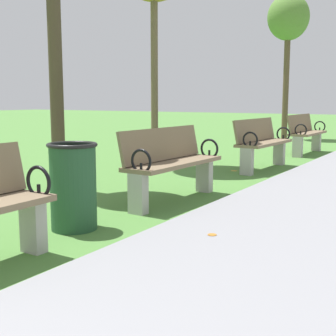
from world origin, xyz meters
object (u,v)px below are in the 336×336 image
object	(u,v)px
park_bench_5	(306,133)
park_bench_4	(262,142)
tree_4	(288,20)
trash_bin	(73,186)
park_bench_3	(171,162)

from	to	relation	value
park_bench_5	park_bench_4	bearing A→B (deg)	-90.00
tree_4	park_bench_4	bearing A→B (deg)	-75.35
park_bench_4	trash_bin	xyz separation A→B (m)	(-0.15, -4.65, -0.06)
park_bench_5	tree_4	distance (m)	5.17
tree_4	park_bench_5	bearing A→B (deg)	-65.45
park_bench_5	tree_4	world-z (taller)	tree_4
park_bench_3	trash_bin	size ratio (longest dim) A/B	1.92
park_bench_3	park_bench_4	size ratio (longest dim) A/B	1.00
park_bench_3	tree_4	xyz separation A→B (m)	(-1.71, 9.62, 3.14)
park_bench_4	tree_4	xyz separation A→B (m)	(-1.71, 6.53, 3.14)
park_bench_3	trash_bin	world-z (taller)	park_bench_3
park_bench_3	trash_bin	distance (m)	1.57
park_bench_4	trash_bin	world-z (taller)	park_bench_4
park_bench_4	park_bench_5	world-z (taller)	same
park_bench_3	park_bench_4	xyz separation A→B (m)	(0.00, 3.09, 0.00)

